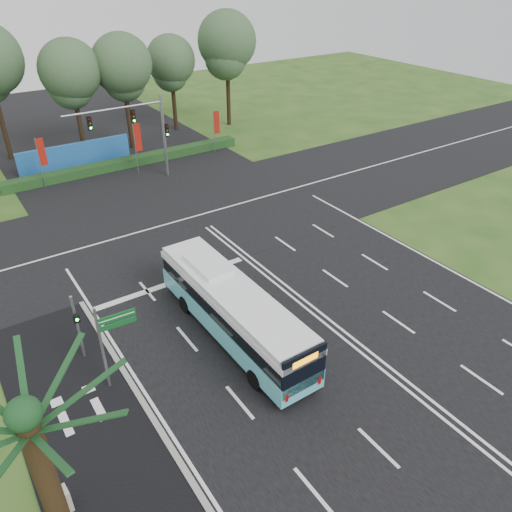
% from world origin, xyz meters
% --- Properties ---
extents(ground, '(120.00, 120.00, 0.00)m').
position_xyz_m(ground, '(0.00, 0.00, 0.00)').
color(ground, '#274C19').
rests_on(ground, ground).
extents(road_main, '(20.00, 120.00, 0.04)m').
position_xyz_m(road_main, '(0.00, 0.00, 0.02)').
color(road_main, black).
rests_on(road_main, ground).
extents(road_cross, '(120.00, 14.00, 0.05)m').
position_xyz_m(road_cross, '(0.00, 12.00, 0.03)').
color(road_cross, black).
rests_on(road_cross, ground).
extents(bike_path, '(5.00, 18.00, 0.06)m').
position_xyz_m(bike_path, '(-12.50, -3.00, 0.03)').
color(bike_path, black).
rests_on(bike_path, ground).
extents(kerb_strip, '(0.25, 18.00, 0.12)m').
position_xyz_m(kerb_strip, '(-10.10, -3.00, 0.06)').
color(kerb_strip, gray).
rests_on(kerb_strip, ground).
extents(city_bus, '(2.49, 11.21, 3.21)m').
position_xyz_m(city_bus, '(-4.48, -1.07, 1.62)').
color(city_bus, '#55BAC5').
rests_on(city_bus, ground).
extents(pedestrian_signal, '(0.31, 0.42, 3.58)m').
position_xyz_m(pedestrian_signal, '(-11.28, 1.58, 1.96)').
color(pedestrian_signal, gray).
rests_on(pedestrian_signal, ground).
extents(street_sign, '(1.71, 0.20, 4.39)m').
position_xyz_m(street_sign, '(-10.58, -0.94, 2.73)').
color(street_sign, gray).
rests_on(street_sign, ground).
extents(utility_cabinet, '(0.67, 0.57, 1.04)m').
position_xyz_m(utility_cabinet, '(-14.33, -5.73, 0.52)').
color(utility_cabinet, '#ADA08C').
rests_on(utility_cabinet, ground).
extents(banner_flag_left, '(0.63, 0.09, 4.27)m').
position_xyz_m(banner_flag_left, '(-7.39, 23.70, 2.79)').
color(banner_flag_left, gray).
rests_on(banner_flag_left, ground).
extents(banner_flag_mid, '(0.67, 0.07, 4.52)m').
position_xyz_m(banner_flag_mid, '(0.28, 22.39, 2.95)').
color(banner_flag_mid, gray).
rests_on(banner_flag_mid, ground).
extents(banner_flag_right, '(0.60, 0.13, 4.09)m').
position_xyz_m(banner_flag_right, '(8.63, 23.36, 2.69)').
color(banner_flag_right, gray).
rests_on(banner_flag_right, ground).
extents(palm_tree, '(3.20, 3.20, 7.65)m').
position_xyz_m(palm_tree, '(-14.50, -8.00, 6.44)').
color(palm_tree, '#382614').
rests_on(palm_tree, ground).
extents(traffic_light_gantry, '(8.41, 0.28, 7.00)m').
position_xyz_m(traffic_light_gantry, '(0.21, 20.50, 4.66)').
color(traffic_light_gantry, gray).
rests_on(traffic_light_gantry, ground).
extents(hedge, '(22.00, 1.20, 0.80)m').
position_xyz_m(hedge, '(0.00, 24.50, 0.40)').
color(hedge, '#133517').
rests_on(hedge, ground).
extents(blue_hoarding, '(10.00, 0.30, 2.20)m').
position_xyz_m(blue_hoarding, '(-4.00, 27.00, 1.10)').
color(blue_hoarding, '#1E5BA7').
rests_on(blue_hoarding, ground).
extents(eucalyptus_row, '(41.90, 9.19, 12.08)m').
position_xyz_m(eucalyptus_row, '(-3.79, 30.78, 8.35)').
color(eucalyptus_row, black).
rests_on(eucalyptus_row, ground).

